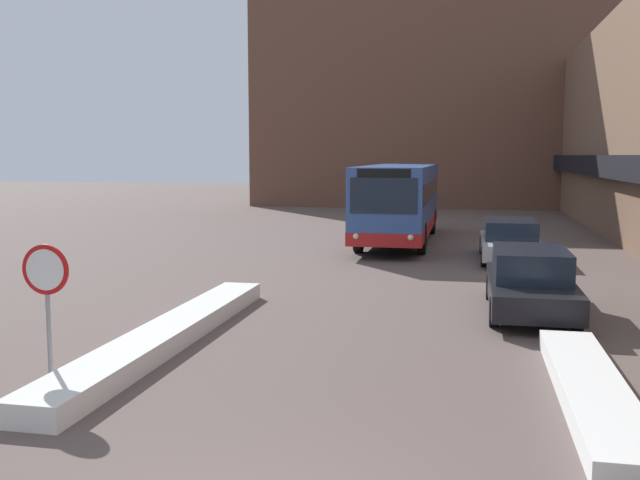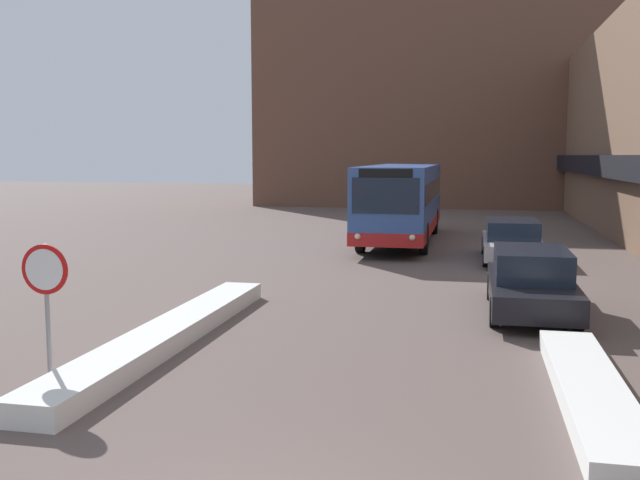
{
  "view_description": "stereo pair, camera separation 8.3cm",
  "coord_description": "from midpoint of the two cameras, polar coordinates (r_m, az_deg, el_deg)",
  "views": [
    {
      "loc": [
        1.82,
        -5.4,
        3.48
      ],
      "look_at": [
        -1.02,
        8.18,
        1.83
      ],
      "focal_mm": 40.0,
      "sensor_mm": 36.0,
      "label": 1
    },
    {
      "loc": [
        1.9,
        -5.38,
        3.48
      ],
      "look_at": [
        -1.02,
        8.18,
        1.83
      ],
      "focal_mm": 40.0,
      "sensor_mm": 36.0,
      "label": 2
    }
  ],
  "objects": [
    {
      "name": "city_bus",
      "position": [
        28.85,
        6.31,
        3.2
      ],
      "size": [
        2.54,
        11.24,
        3.09
      ],
      "color": "#335193",
      "rests_on": "ground_plane"
    },
    {
      "name": "building_backdrop_far",
      "position": [
        51.45,
        9.92,
        12.89
      ],
      "size": [
        26.0,
        8.0,
        18.1
      ],
      "color": "brown",
      "rests_on": "ground_plane"
    },
    {
      "name": "parked_car_front",
      "position": [
        16.44,
        16.33,
        -3.18
      ],
      "size": [
        1.82,
        4.62,
        1.43
      ],
      "color": "black",
      "rests_on": "ground_plane"
    },
    {
      "name": "snow_bank_left",
      "position": [
        13.7,
        -12.18,
        -7.33
      ],
      "size": [
        0.9,
        8.87,
        0.36
      ],
      "color": "silver",
      "rests_on": "ground_plane"
    },
    {
      "name": "parked_car_middle",
      "position": [
        24.52,
        14.86,
        0.01
      ],
      "size": [
        1.91,
        4.9,
        1.36
      ],
      "color": "#B7B7BC",
      "rests_on": "ground_plane"
    },
    {
      "name": "snow_bank_right",
      "position": [
        11.04,
        20.69,
        -11.19
      ],
      "size": [
        0.9,
        5.75,
        0.32
      ],
      "color": "silver",
      "rests_on": "ground_plane"
    },
    {
      "name": "stop_sign",
      "position": [
        11.46,
        -21.25,
        -3.31
      ],
      "size": [
        0.76,
        0.08,
        2.17
      ],
      "color": "gray",
      "rests_on": "ground_plane"
    }
  ]
}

